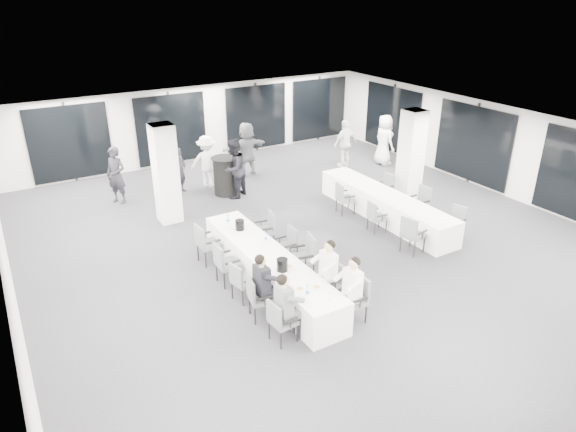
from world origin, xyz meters
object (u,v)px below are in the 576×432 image
chair_main_right_far (267,227)px  standing_guest_g (116,172)px  chair_main_right_near (356,296)px  standing_guest_f (247,146)px  chair_main_left_fourth (225,261)px  standing_guest_b (234,165)px  chair_main_left_second (257,296)px  cocktail_table (226,176)px  chair_side_right_far (386,186)px  chair_main_right_second (332,279)px  banquet_table_side (385,206)px  chair_main_right_fourth (288,244)px  standing_guest_d (345,140)px  chair_side_left_mid (375,215)px  ice_bucket_near (282,265)px  chair_main_left_near (280,319)px  chair_side_left_near (412,233)px  chair_side_left_far (343,197)px  banquet_table_main (269,269)px  chair_main_left_mid (241,280)px  standing_guest_c (207,158)px  chair_main_right_mid (305,254)px  standing_guest_a (180,167)px  chair_side_right_near (456,220)px  ice_bucket_far (240,225)px  chair_main_left_far (205,242)px

chair_main_right_far → standing_guest_g: bearing=38.1°
chair_main_right_near → standing_guest_f: size_ratio=0.45×
chair_main_left_fourth → standing_guest_b: (2.41, 4.58, 0.51)m
chair_main_left_second → cocktail_table: bearing=171.3°
chair_side_right_far → standing_guest_b: size_ratio=0.42×
chair_main_right_second → standing_guest_f: size_ratio=0.41×
banquet_table_side → standing_guest_f: standing_guest_f is taller
chair_side_right_far → chair_main_right_fourth: bearing=104.0°
chair_main_left_second → standing_guest_d: standing_guest_d is taller
chair_side_left_mid → ice_bucket_near: (-3.85, -1.62, 0.39)m
chair_main_left_fourth → standing_guest_b: bearing=152.0°
chair_main_left_near → chair_side_left_near: 4.77m
chair_side_left_far → standing_guest_b: standing_guest_b is taller
chair_main_left_near → banquet_table_main: bearing=150.8°
standing_guest_f → standing_guest_g: size_ratio=1.07×
banquet_table_side → chair_main_left_mid: bearing=-162.4°
standing_guest_c → banquet_table_main: bearing=114.1°
chair_main_right_mid → standing_guest_f: standing_guest_f is taller
chair_main_right_mid → standing_guest_g: size_ratio=0.52×
chair_main_right_mid → standing_guest_c: bearing=8.9°
cocktail_table → standing_guest_a: standing_guest_a is taller
chair_side_left_mid → chair_side_right_near: (1.65, -1.34, -0.00)m
banquet_table_side → chair_main_right_second: chair_main_right_second is taller
banquet_table_side → standing_guest_c: standing_guest_c is taller
chair_main_left_fourth → chair_side_left_near: 4.70m
chair_side_right_near → standing_guest_c: 8.06m
chair_main_right_near → standing_guest_c: bearing=-0.0°
chair_side_left_far → standing_guest_g: (-5.43, 4.23, 0.47)m
chair_main_right_near → chair_main_right_far: 3.68m
chair_main_left_near → ice_bucket_far: (0.83, 3.37, 0.37)m
chair_main_left_far → standing_guest_f: bearing=140.8°
chair_side_right_near → standing_guest_a: size_ratio=0.50×
chair_main_left_mid → standing_guest_a: 6.70m
chair_main_left_second → chair_main_left_fourth: 1.55m
banquet_table_main → chair_main_left_far: chair_main_left_far is taller
banquet_table_side → chair_side_left_near: bearing=-113.0°
chair_main_left_mid → chair_main_right_near: chair_main_right_near is taller
chair_main_left_far → standing_guest_d: standing_guest_d is taller
chair_side_right_far → ice_bucket_far: (-5.40, -0.89, 0.36)m
chair_main_left_near → chair_main_left_fourth: (-0.01, 2.43, 0.06)m
chair_main_right_second → standing_guest_c: size_ratio=0.45×
banquet_table_main → standing_guest_d: 8.59m
chair_main_left_second → chair_main_left_mid: size_ratio=1.05×
chair_main_left_near → standing_guest_f: bearing=151.1°
chair_main_right_fourth → standing_guest_b: standing_guest_b is taller
ice_bucket_far → banquet_table_main: bearing=-90.1°
banquet_table_main → chair_side_left_far: size_ratio=5.36×
chair_side_left_mid → standing_guest_b: standing_guest_b is taller
chair_side_left_near → standing_guest_b: bearing=-170.0°
chair_side_right_near → standing_guest_f: bearing=5.3°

